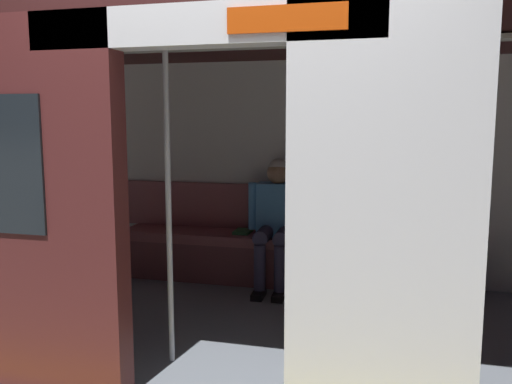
# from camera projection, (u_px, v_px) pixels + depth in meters

# --- Properties ---
(train_car) EXTENTS (6.40, 2.72, 2.23)m
(train_car) POSITION_uv_depth(u_px,v_px,m) (250.00, 130.00, 3.83)
(train_car) COLOR silver
(train_car) RESTS_ON ground_plane
(bench_seat) EXTENTS (3.25, 0.44, 0.47)m
(bench_seat) POSITION_uv_depth(u_px,v_px,m) (284.00, 248.00, 4.95)
(bench_seat) COLOR #935156
(bench_seat) RESTS_ON ground_plane
(person_seated) EXTENTS (0.55, 0.68, 1.19)m
(person_seated) POSITION_uv_depth(u_px,v_px,m) (276.00, 214.00, 4.87)
(person_seated) COLOR #4C8CC6
(person_seated) RESTS_ON ground_plane
(handbag) EXTENTS (0.26, 0.15, 0.17)m
(handbag) POSITION_uv_depth(u_px,v_px,m) (328.00, 229.00, 4.88)
(handbag) COLOR brown
(handbag) RESTS_ON bench_seat
(book) EXTENTS (0.15, 0.22, 0.03)m
(book) POSITION_uv_depth(u_px,v_px,m) (243.00, 231.00, 5.10)
(book) COLOR #33723F
(book) RESTS_ON bench_seat
(grab_pole_door) EXTENTS (0.04, 0.04, 2.09)m
(grab_pole_door) POSITION_uv_depth(u_px,v_px,m) (168.00, 202.00, 3.29)
(grab_pole_door) COLOR silver
(grab_pole_door) RESTS_ON ground_plane
(grab_pole_far) EXTENTS (0.04, 0.04, 2.09)m
(grab_pole_far) POSITION_uv_depth(u_px,v_px,m) (296.00, 205.00, 3.16)
(grab_pole_far) COLOR silver
(grab_pole_far) RESTS_ON ground_plane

